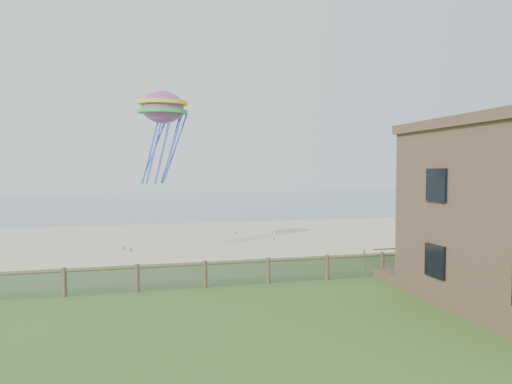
# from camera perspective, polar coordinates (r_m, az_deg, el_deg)

# --- Properties ---
(ground) EXTENTS (160.00, 160.00, 0.00)m
(ground) POSITION_cam_1_polar(r_m,az_deg,el_deg) (16.58, 7.40, -16.21)
(ground) COLOR #385E20
(ground) RESTS_ON ground
(sand_beach) EXTENTS (72.00, 20.00, 0.02)m
(sand_beach) POSITION_cam_1_polar(r_m,az_deg,el_deg) (37.42, -5.19, -5.57)
(sand_beach) COLOR #C8B290
(sand_beach) RESTS_ON ground
(ocean) EXTENTS (160.00, 68.00, 0.02)m
(ocean) POSITION_cam_1_polar(r_m,az_deg,el_deg) (80.96, -10.11, -1.17)
(ocean) COLOR slate
(ocean) RESTS_ON ground
(chainlink_fence) EXTENTS (36.20, 0.20, 1.25)m
(chainlink_fence) POSITION_cam_1_polar(r_m,az_deg,el_deg) (21.91, 1.52, -10.01)
(chainlink_fence) COLOR #4E3F2C
(chainlink_fence) RESTS_ON ground
(motel_deck) EXTENTS (15.00, 2.00, 0.50)m
(motel_deck) POSITION_cam_1_polar(r_m,az_deg,el_deg) (27.63, 29.40, -8.33)
(motel_deck) COLOR brown
(motel_deck) RESTS_ON ground
(picnic_table) EXTENTS (1.78, 1.47, 0.67)m
(picnic_table) POSITION_cam_1_polar(r_m,az_deg,el_deg) (24.00, 19.07, -9.56)
(picnic_table) COLOR brown
(picnic_table) RESTS_ON ground
(octopus_kite) EXTENTS (3.01, 2.13, 6.18)m
(octopus_kite) POSITION_cam_1_polar(r_m,az_deg,el_deg) (28.28, -11.55, 7.16)
(octopus_kite) COLOR #FF2A28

